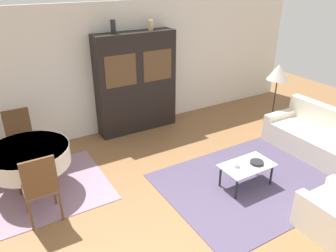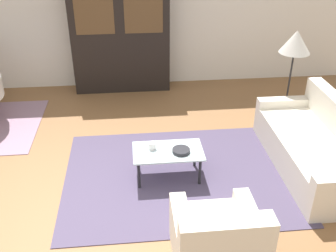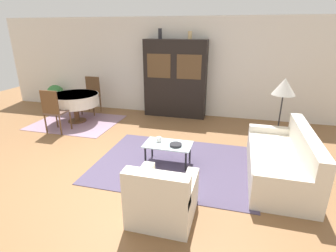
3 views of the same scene
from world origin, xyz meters
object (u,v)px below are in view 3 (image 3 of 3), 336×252
at_px(display_cabinet, 175,79).
at_px(potted_plant, 56,95).
at_px(dining_table, 75,100).
at_px(floor_lamp, 284,89).
at_px(vase_short, 190,35).
at_px(couch, 282,162).
at_px(dining_chair_far, 92,93).
at_px(armchair, 162,198).
at_px(vase_tall, 160,34).
at_px(coffee_table, 168,146).
at_px(cup, 159,139).
at_px(bowl, 176,145).
at_px(dining_chair_near, 54,109).

relative_size(display_cabinet, potted_plant, 2.93).
height_order(dining_table, potted_plant, dining_table).
height_order(floor_lamp, vase_short, vase_short).
xyz_separation_m(dining_table, vase_short, (2.83, 1.22, 1.61)).
relative_size(couch, dining_chair_far, 1.98).
bearing_deg(potted_plant, armchair, -41.41).
relative_size(vase_tall, potted_plant, 0.37).
relative_size(armchair, potted_plant, 1.14).
distance_m(couch, display_cabinet, 3.89).
relative_size(coffee_table, potted_plant, 1.20).
bearing_deg(dining_chair_far, armchair, 129.91).
distance_m(cup, bowl, 0.37).
bearing_deg(vase_short, coffee_table, -86.42).
height_order(cup, bowl, cup).
distance_m(coffee_table, potted_plant, 5.17).
height_order(bowl, potted_plant, potted_plant).
distance_m(display_cabinet, potted_plant, 3.91).
distance_m(dining_table, bowl, 3.60).
distance_m(dining_chair_far, vase_short, 3.28).
relative_size(couch, dining_chair_near, 1.98).
xyz_separation_m(cup, potted_plant, (-4.22, 2.64, -0.02)).
bearing_deg(dining_table, vase_short, 23.38).
height_order(coffee_table, dining_table, dining_table).
bearing_deg(coffee_table, vase_tall, 109.00).
distance_m(dining_chair_far, floor_lamp, 5.21).
relative_size(vase_short, potted_plant, 0.28).
distance_m(dining_chair_near, dining_chair_far, 1.70).
bearing_deg(potted_plant, vase_tall, 2.96).
bearing_deg(dining_chair_near, potted_plant, 126.50).
distance_m(armchair, bowl, 1.43).
relative_size(armchair, vase_short, 4.16).
xyz_separation_m(vase_tall, vase_short, (0.81, 0.00, -0.03)).
bearing_deg(vase_short, dining_table, -156.62).
bearing_deg(display_cabinet, coffee_table, -78.99).
xyz_separation_m(couch, coffee_table, (-1.97, -0.02, 0.06)).
xyz_separation_m(couch, cup, (-2.16, 0.04, 0.15)).
height_order(dining_table, bowl, dining_table).
distance_m(dining_chair_far, potted_plant, 1.43).
distance_m(dining_chair_near, vase_tall, 3.33).
relative_size(couch, dining_table, 1.67).
distance_m(floor_lamp, vase_short, 2.85).
height_order(couch, cup, couch).
bearing_deg(dining_chair_far, dining_chair_near, 90.00).
distance_m(display_cabinet, cup, 2.91).
relative_size(armchair, floor_lamp, 0.57).
bearing_deg(display_cabinet, vase_tall, 179.88).
height_order(couch, dining_table, couch).
xyz_separation_m(armchair, dining_chair_far, (-3.32, 3.97, 0.30)).
distance_m(coffee_table, floor_lamp, 2.62).
height_order(couch, vase_tall, vase_tall).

